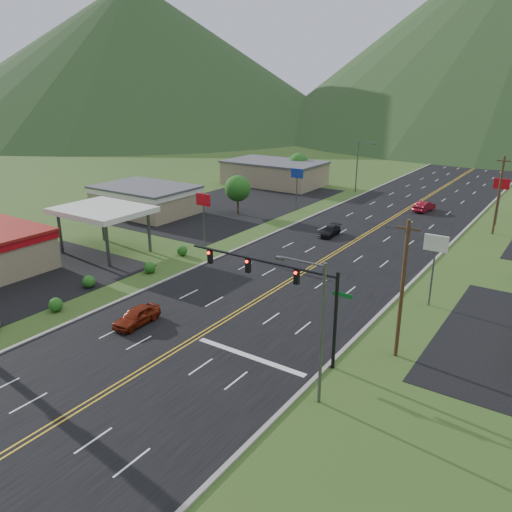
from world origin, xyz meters
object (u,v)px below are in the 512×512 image
Objects in this scene: car_red_far at (424,206)px; streetlight_east at (317,324)px; car_red_near at (137,316)px; traffic_signal at (284,283)px; gas_canopy at (103,211)px; car_dark_mid at (330,231)px; streetlight_west at (359,163)px.

streetlight_east is at bearing 108.52° from car_red_far.
car_red_far reaches higher than car_red_near.
traffic_signal is at bearing 11.96° from car_red_near.
car_red_far is (24.53, 40.27, -4.10)m from gas_canopy.
car_dark_mid is at bearing 114.56° from streetlight_east.
streetlight_west is (-18.16, 56.00, -0.15)m from traffic_signal.
car_red_far is at bearing 71.17° from car_dark_mid.
gas_canopy is (-33.18, 12.00, -0.31)m from streetlight_east.
traffic_signal is 1.31× the size of gas_canopy.
car_red_near is (6.29, -58.92, -4.46)m from streetlight_west.
gas_canopy is 2.14× the size of car_red_far.
gas_canopy is at bearing 164.30° from traffic_signal.
traffic_signal is 3.12× the size of car_dark_mid.
streetlight_east is 0.90× the size of gas_canopy.
streetlight_west is 16.77m from car_red_far.
streetlight_west reaches higher than car_red_near.
gas_canopy is at bearing -102.13° from streetlight_west.
gas_canopy is 27.77m from car_dark_mid.
streetlight_east is 64.21m from streetlight_west.
traffic_signal is 29.59m from gas_canopy.
car_red_near is at bearing -94.94° from car_dark_mid.
car_red_far is at bearing -28.56° from streetlight_west.
car_red_near is 31.33m from car_dark_mid.
traffic_signal is at bearing -15.70° from gas_canopy.
car_red_far is (-3.95, 48.27, -4.56)m from traffic_signal.
car_dark_mid is (18.39, 20.36, -4.26)m from gas_canopy.
gas_canopy is 47.33m from car_red_far.
streetlight_east reaches higher than gas_canopy.
streetlight_east is at bearing -5.57° from car_red_near.
streetlight_west is at bearing 77.87° from gas_canopy.
car_red_near is 0.91× the size of car_red_far.
streetlight_west is at bearing 110.86° from streetlight_east.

